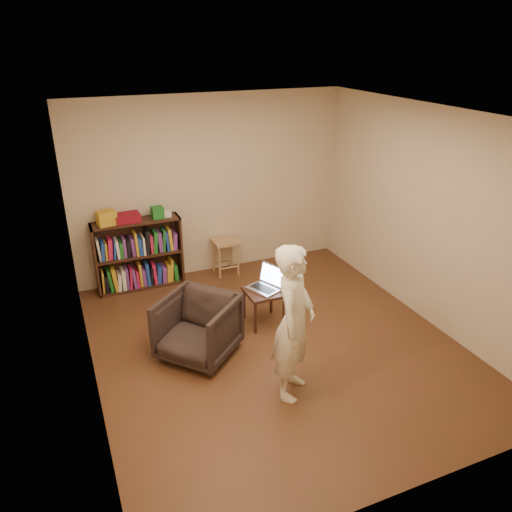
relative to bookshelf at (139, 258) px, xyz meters
name	(u,v)px	position (x,y,z in m)	size (l,w,h in m)	color
floor	(275,345)	(1.14, -2.09, -0.44)	(4.50, 4.50, 0.00)	#4A3017
ceiling	(279,116)	(1.14, -2.09, 2.16)	(4.50, 4.50, 0.00)	white
wall_back	(211,187)	(1.14, 0.16, 0.86)	(4.00, 4.00, 0.00)	#BFB490
wall_left	(80,274)	(-0.86, -2.09, 0.86)	(4.50, 4.50, 0.00)	#BFB490
wall_right	(428,217)	(3.14, -2.09, 0.86)	(4.50, 4.50, 0.00)	#BFB490
bookshelf	(139,258)	(0.00, 0.00, 0.00)	(1.20, 0.30, 1.00)	black
box_yellow	(107,218)	(-0.37, -0.04, 0.66)	(0.24, 0.17, 0.19)	gold
red_cloth	(127,218)	(-0.10, -0.01, 0.61)	(0.33, 0.24, 0.11)	maroon
box_green	(157,212)	(0.31, -0.03, 0.64)	(0.15, 0.15, 0.15)	#1C6C23
box_white	(168,214)	(0.45, -0.03, 0.60)	(0.10, 0.10, 0.08)	silver
stool	(225,247)	(1.26, -0.06, -0.01)	(0.37, 0.37, 0.53)	#A3814F
armchair	(198,328)	(0.27, -1.94, -0.08)	(0.76, 0.78, 0.71)	#2D221E
side_table	(264,296)	(1.22, -1.59, -0.07)	(0.43, 0.43, 0.44)	black
laptop	(266,284)	(1.28, -1.53, 0.07)	(0.45, 0.47, 0.28)	silver
person	(294,323)	(0.95, -2.90, 0.36)	(0.58, 0.38, 1.60)	beige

